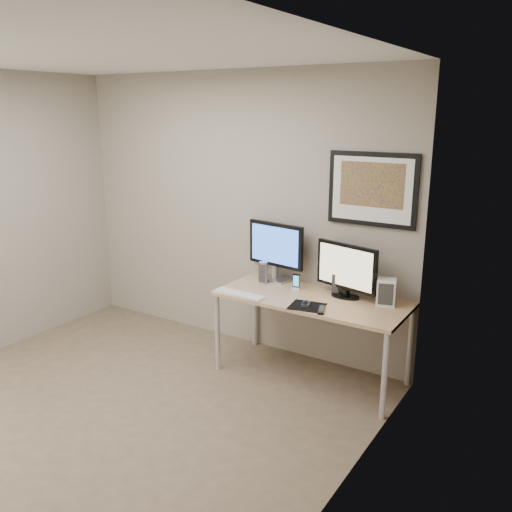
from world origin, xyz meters
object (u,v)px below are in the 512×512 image
(phone_dock, at_px, (296,282))
(keyboard, at_px, (239,294))
(monitor_large, at_px, (276,249))
(desk, at_px, (312,304))
(fan_unit, at_px, (386,292))
(speaker_left, at_px, (263,272))
(framed_art, at_px, (372,189))
(speaker_right, at_px, (336,283))
(monitor_tv, at_px, (346,269))

(phone_dock, relative_size, keyboard, 0.28)
(monitor_large, height_order, keyboard, monitor_large)
(desk, height_order, monitor_large, monitor_large)
(monitor_large, xyz_separation_m, fan_unit, (1.08, -0.11, -0.18))
(monitor_large, bearing_deg, fan_unit, 2.22)
(monitor_large, relative_size, speaker_left, 2.99)
(keyboard, bearing_deg, desk, 29.57)
(desk, distance_m, keyboard, 0.62)
(speaker_left, bearing_deg, framed_art, 0.43)
(phone_dock, bearing_deg, framed_art, 6.18)
(desk, relative_size, speaker_right, 8.13)
(monitor_large, xyz_separation_m, monitor_tv, (0.73, -0.10, -0.05))
(speaker_left, distance_m, speaker_right, 0.68)
(speaker_left, xyz_separation_m, speaker_right, (0.68, 0.07, 0.00))
(desk, relative_size, fan_unit, 7.17)
(framed_art, relative_size, keyboard, 1.55)
(speaker_left, bearing_deg, keyboard, -103.09)
(monitor_large, xyz_separation_m, phone_dock, (0.28, -0.13, -0.23))
(framed_art, relative_size, phone_dock, 5.45)
(speaker_right, relative_size, keyboard, 0.41)
(speaker_left, distance_m, phone_dock, 0.34)
(phone_dock, height_order, fan_unit, fan_unit)
(monitor_tv, xyz_separation_m, keyboard, (-0.78, -0.42, -0.24))
(framed_art, xyz_separation_m, phone_dock, (-0.56, -0.22, -0.82))
(monitor_large, bearing_deg, keyboard, -87.61)
(monitor_tv, xyz_separation_m, speaker_left, (-0.78, -0.03, -0.15))
(framed_art, relative_size, monitor_large, 1.28)
(desk, height_order, fan_unit, fan_unit)
(desk, xyz_separation_m, framed_art, (0.35, 0.33, 0.96))
(desk, height_order, speaker_left, speaker_left)
(speaker_left, xyz_separation_m, phone_dock, (0.34, -0.00, -0.03))
(fan_unit, bearing_deg, phone_dock, 165.88)
(framed_art, xyz_separation_m, monitor_large, (-0.85, -0.09, -0.60))
(monitor_large, distance_m, phone_dock, 0.39)
(monitor_large, relative_size, keyboard, 1.21)
(keyboard, bearing_deg, framed_art, 36.95)
(fan_unit, bearing_deg, desk, 177.32)
(speaker_right, xyz_separation_m, keyboard, (-0.68, -0.46, -0.09))
(framed_art, bearing_deg, desk, -136.54)
(desk, bearing_deg, speaker_left, 168.22)
(framed_art, bearing_deg, monitor_large, -174.12)
(framed_art, xyz_separation_m, fan_unit, (0.24, -0.20, -0.78))
(monitor_tv, distance_m, speaker_left, 0.80)
(framed_art, relative_size, speaker_right, 3.81)
(desk, xyz_separation_m, keyboard, (-0.55, -0.28, 0.07))
(desk, xyz_separation_m, fan_unit, (0.59, 0.14, 0.18))
(monitor_tv, xyz_separation_m, speaker_right, (-0.11, 0.05, -0.15))
(desk, bearing_deg, monitor_tv, 30.80)
(framed_art, height_order, speaker_left, framed_art)
(desk, xyz_separation_m, speaker_right, (0.13, 0.19, 0.16))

